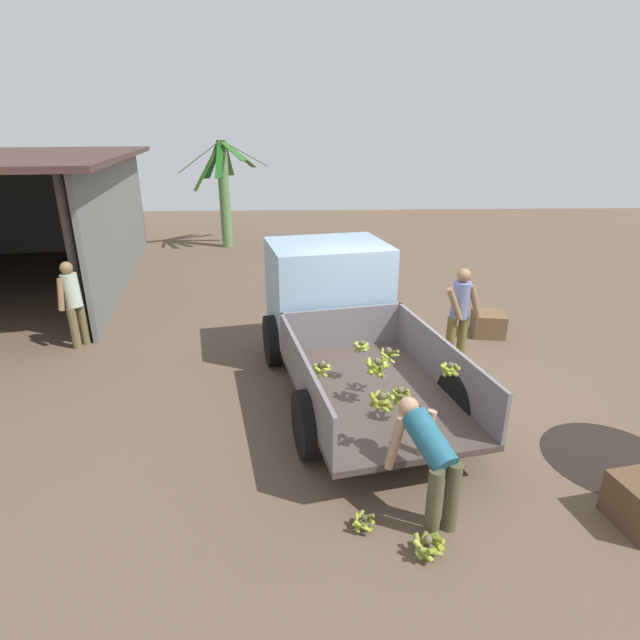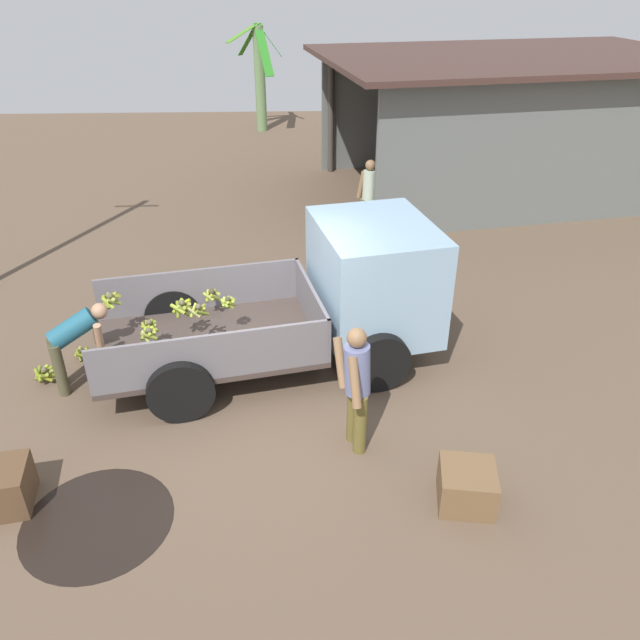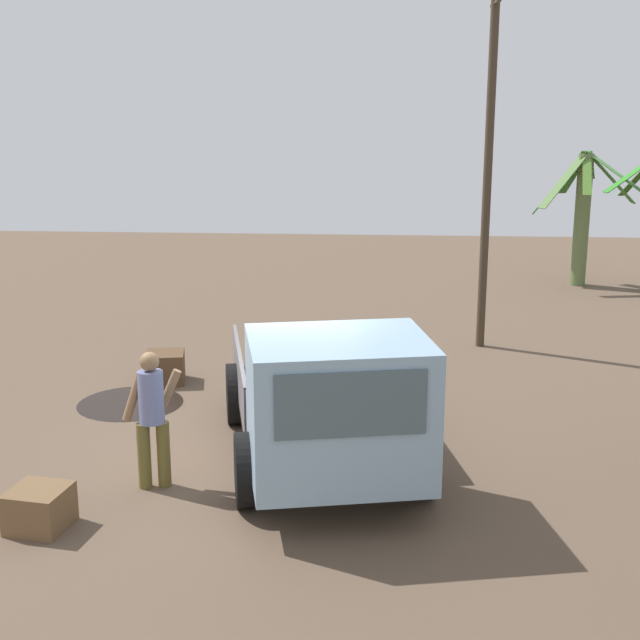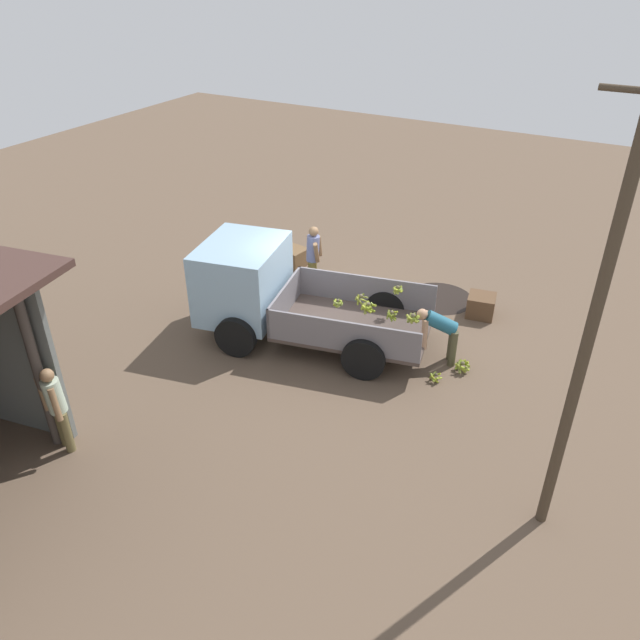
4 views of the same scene
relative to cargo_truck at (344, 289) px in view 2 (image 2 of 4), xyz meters
name	(u,v)px [view 2 (image 2 of 4)]	position (x,y,z in m)	size (l,w,h in m)	color
ground	(262,391)	(-1.17, -0.95, -1.04)	(36.00, 36.00, 0.00)	brown
mud_patch_0	(98,522)	(-2.79, -3.16, -1.03)	(1.56, 1.56, 0.01)	black
cargo_truck	(344,289)	(0.00, 0.00, 0.00)	(4.95, 2.89, 1.96)	#463934
warehouse_shed	(529,93)	(5.00, 7.58, 1.26)	(9.84, 7.34, 3.18)	slate
banana_palm_2	(260,77)	(-1.71, 13.99, 0.69)	(1.76, 2.17, 3.34)	#688956
person_foreground_visitor	(356,384)	(-0.02, -2.08, -0.13)	(0.47, 0.70, 1.63)	brown
person_worker_loading	(73,340)	(-3.62, -0.70, -0.32)	(0.83, 0.73, 1.17)	#4B482F
person_bystander_near_shed	(369,194)	(0.88, 4.59, -0.16)	(0.63, 0.40, 1.58)	brown
banana_bunch_on_ground_0	(45,373)	(-4.15, -0.60, -0.90)	(0.33, 0.32, 0.23)	brown
banana_bunch_on_ground_1	(82,353)	(-3.81, -0.05, -0.93)	(0.24, 0.24, 0.18)	#49422F
wooden_crate_0	(1,488)	(-3.83, -2.87, -0.79)	(0.59, 0.59, 0.48)	brown
wooden_crate_1	(467,486)	(1.10, -3.04, -0.82)	(0.58, 0.58, 0.44)	brown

